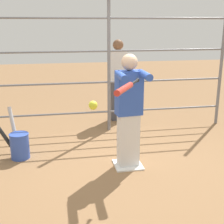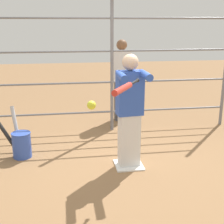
{
  "view_description": "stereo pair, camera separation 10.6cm",
  "coord_description": "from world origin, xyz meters",
  "px_view_note": "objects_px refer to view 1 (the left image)",
  "views": [
    {
      "loc": [
        0.98,
        4.06,
        2.03
      ],
      "look_at": [
        0.3,
        0.36,
        0.93
      ],
      "focal_mm": 50.0,
      "sensor_mm": 36.0,
      "label": 1
    },
    {
      "loc": [
        0.88,
        4.08,
        2.03
      ],
      "look_at": [
        0.3,
        0.36,
        0.93
      ],
      "focal_mm": 50.0,
      "sensor_mm": 36.0,
      "label": 2
    }
  ],
  "objects_px": {
    "softball_in_flight": "(93,105)",
    "bat_bucket": "(18,144)",
    "baseball_bat_swinging": "(126,88)",
    "bystander_behind_fence": "(118,79)",
    "batter": "(129,108)"
  },
  "relations": [
    {
      "from": "batter",
      "to": "softball_in_flight",
      "type": "bearing_deg",
      "value": 55.56
    },
    {
      "from": "bat_bucket",
      "to": "bystander_behind_fence",
      "type": "relative_size",
      "value": 0.45
    },
    {
      "from": "baseball_bat_swinging",
      "to": "bat_bucket",
      "type": "relative_size",
      "value": 1.03
    },
    {
      "from": "batter",
      "to": "bystander_behind_fence",
      "type": "height_order",
      "value": "bystander_behind_fence"
    },
    {
      "from": "bat_bucket",
      "to": "bystander_behind_fence",
      "type": "distance_m",
      "value": 2.58
    },
    {
      "from": "batter",
      "to": "softball_in_flight",
      "type": "height_order",
      "value": "batter"
    },
    {
      "from": "batter",
      "to": "bat_bucket",
      "type": "xyz_separation_m",
      "value": [
        1.59,
        -0.59,
        -0.65
      ]
    },
    {
      "from": "baseball_bat_swinging",
      "to": "bystander_behind_fence",
      "type": "height_order",
      "value": "bystander_behind_fence"
    },
    {
      "from": "softball_in_flight",
      "to": "bystander_behind_fence",
      "type": "relative_size",
      "value": 0.06
    },
    {
      "from": "softball_in_flight",
      "to": "bat_bucket",
      "type": "bearing_deg",
      "value": -56.11
    },
    {
      "from": "batter",
      "to": "baseball_bat_swinging",
      "type": "relative_size",
      "value": 2.07
    },
    {
      "from": "softball_in_flight",
      "to": "baseball_bat_swinging",
      "type": "bearing_deg",
      "value": -178.03
    },
    {
      "from": "batter",
      "to": "baseball_bat_swinging",
      "type": "bearing_deg",
      "value": 74.09
    },
    {
      "from": "bystander_behind_fence",
      "to": "bat_bucket",
      "type": "bearing_deg",
      "value": 40.84
    },
    {
      "from": "softball_in_flight",
      "to": "bystander_behind_fence",
      "type": "bearing_deg",
      "value": -106.15
    }
  ]
}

